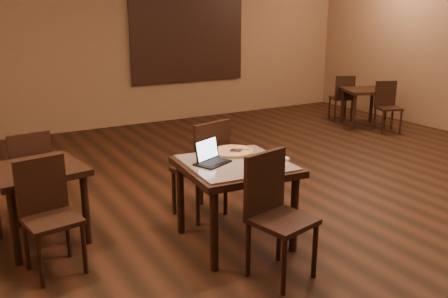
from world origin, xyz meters
TOP-DOWN VIEW (x-y plane):
  - ground at (0.00, 0.00)m, footprint 10.00×10.00m
  - wall_back at (0.00, 5.00)m, footprint 8.00×0.02m
  - mural at (0.50, 4.96)m, footprint 2.34×0.05m
  - tiled_table at (-1.48, -0.02)m, footprint 0.99×0.99m
  - chair_main_near at (-1.50, -0.64)m, footprint 0.51×0.51m
  - chair_main_far at (-1.46, 0.59)m, footprint 0.53×0.53m
  - laptop at (-1.68, 0.08)m, footprint 0.35×0.33m
  - plate at (-1.26, -0.20)m, footprint 0.24×0.24m
  - pizza_slice at (-1.26, -0.20)m, footprint 0.21×0.21m
  - pizza_pan at (-1.36, 0.22)m, footprint 0.39×0.39m
  - pizza_whole at (-1.36, 0.22)m, footprint 0.38×0.38m
  - spatula at (-1.34, 0.20)m, footprint 0.25×0.26m
  - napkin_roll at (-1.08, -0.16)m, footprint 0.07×0.16m
  - other_table_a at (3.00, 2.79)m, footprint 0.95×0.95m
  - other_table_a_chair_near at (3.03, 2.27)m, footprint 0.50×0.50m
  - other_table_a_chair_far at (2.97, 3.30)m, footprint 0.50×0.50m
  - other_table_b at (-3.00, 0.87)m, footprint 0.87×0.87m
  - other_table_b_chair_near at (-3.01, 0.33)m, footprint 0.45×0.45m
  - other_table_b_chair_far at (-2.99, 1.41)m, footprint 0.45×0.45m

SIDE VIEW (x-z plane):
  - ground at x=0.00m, z-range 0.00..0.00m
  - other_table_a_chair_near at x=3.03m, z-range 0.06..0.93m
  - other_table_a_chair_far at x=2.97m, z-range 0.06..0.93m
  - other_table_b_chair_near at x=-3.01m, z-range 0.06..0.98m
  - other_table_b_chair_far at x=-2.99m, z-range 0.06..0.98m
  - chair_main_near at x=-1.50m, z-range 0.06..1.05m
  - other_table_a at x=3.00m, z-range 0.22..0.90m
  - chair_main_far at x=-1.46m, z-range 0.07..1.08m
  - other_table_b at x=-3.00m, z-range 0.24..0.95m
  - tiled_table at x=-1.48m, z-range 0.28..1.04m
  - pizza_pan at x=-1.36m, z-range 0.76..0.77m
  - plate at x=-1.26m, z-range 0.76..0.78m
  - napkin_roll at x=-1.08m, z-range 0.76..0.80m
  - pizza_whole at x=-1.36m, z-range 0.77..0.80m
  - pizza_slice at x=-1.26m, z-range 0.78..0.80m
  - spatula at x=-1.34m, z-range 0.78..0.80m
  - laptop at x=-1.68m, z-range 0.72..0.92m
  - wall_back at x=0.00m, z-range 0.00..3.00m
  - mural at x=0.50m, z-range 0.73..2.37m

